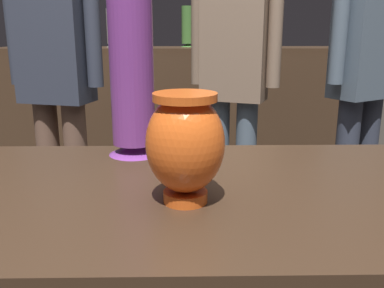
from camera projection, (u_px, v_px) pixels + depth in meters
name	position (u px, v px, depth m)	size (l,w,h in m)	color
back_display_shelf	(188.00, 118.00, 3.06)	(2.60, 0.40, 0.99)	#422D1E
vase_centerpiece	(185.00, 144.00, 0.75)	(0.14, 0.14, 0.20)	#E55B1E
vase_tall_behind	(132.00, 74.00, 1.03)	(0.13, 0.13, 0.42)	#7A388E
shelf_vase_center	(188.00, 27.00, 2.97)	(0.10, 0.10, 0.28)	#477A38
shelf_vase_far_right	(341.00, 34.00, 2.88)	(0.14, 0.14, 0.12)	gray
shelf_vase_right	(264.00, 29.00, 2.90)	(0.09, 0.09, 0.25)	#477A38
shelf_vase_left	(113.00, 29.00, 2.94)	(0.10, 0.10, 0.26)	gray
visitor_center_back	(234.00, 73.00, 2.18)	(0.44, 0.29, 1.53)	slate
visitor_near_left	(56.00, 70.00, 1.95)	(0.46, 0.26, 1.58)	brown
visitor_near_right	(365.00, 66.00, 2.02)	(0.42, 0.32, 1.60)	#333847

